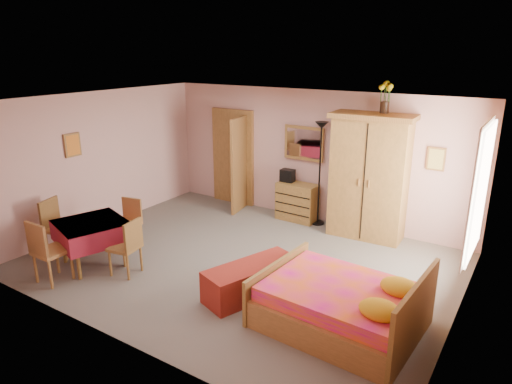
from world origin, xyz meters
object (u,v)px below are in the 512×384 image
Objects in this scene: floor_lamp at (320,174)px; chair_west at (61,228)px; wall_mirror at (304,143)px; chair_south at (52,251)px; wardrobe at (369,177)px; dining_table at (93,243)px; chair_east at (125,247)px; bench at (251,280)px; chest_of_drawers at (297,202)px; sunflower_vase at (385,97)px; bed at (340,293)px; stereo at (288,176)px; chair_north at (127,224)px.

floor_lamp is 4.74m from chair_west.
chair_south is at bearing -110.96° from wall_mirror.
wardrobe is 4.87m from dining_table.
chair_south is 1.04m from chair_east.
floor_lamp reaches higher than bench.
chair_south is (-0.05, -0.69, 0.13)m from dining_table.
chest_of_drawers is 3.68m from chair_east.
sunflower_vase is 0.28× the size of bed.
wall_mirror is 1.54m from wardrobe.
chest_of_drawers is 0.90× the size of chair_east.
chair_south is at bearing -130.87° from wardrobe.
stereo is at bearing 175.44° from wardrobe.
bench is 1.41× the size of chair_south.
bench is (-0.74, -3.06, -2.32)m from sunflower_vase.
chest_of_drawers is 0.81× the size of dining_table.
dining_table is (-2.66, -0.58, 0.13)m from bench.
bed is (1.74, -3.04, -0.57)m from floor_lamp.
wardrobe is (1.71, -0.06, 0.25)m from stereo.
floor_lamp is at bearing 97.58° from bench.
sunflower_vase is at bearing -151.40° from chair_north.
floor_lamp is 2.38× the size of chair_north.
dining_table is (-1.81, -3.56, -0.02)m from chest_of_drawers.
chair_west is (-2.54, -3.60, 0.10)m from chest_of_drawers.
chest_of_drawers is 3.36m from chair_north.
dining_table is at bearing -135.49° from wardrobe.
sunflower_vase reaches higher than wall_mirror.
stereo is at bearing -24.15° from chair_east.
chair_east is at bearing 45.54° from chair_south.
chair_east is at bearing -105.29° from wall_mirror.
wall_mirror is at bearing 175.32° from sunflower_vase.
stereo reaches higher than chair_north.
chair_south reaches higher than bed.
wardrobe reaches higher than dining_table.
wardrobe reaches higher than wall_mirror.
floor_lamp reaches higher than dining_table.
wall_mirror is 0.86× the size of dining_table.
chest_of_drawers is 2.69m from sunflower_vase.
dining_table is 0.75m from chair_west.
floor_lamp is at bearing 174.06° from wardrobe.
chair_east is (-1.58, -3.53, -0.57)m from floor_lamp.
floor_lamp reaches higher than bed.
wall_mirror reaches higher than bench.
stereo reaches higher than dining_table.
chair_north is at bearing -121.63° from chest_of_drawers.
chair_east reaches higher than chest_of_drawers.
floor_lamp is at bearing -20.05° from wall_mirror.
sunflower_vase is 4.97m from chair_east.
chest_of_drawers is 3.72m from bed.
chest_of_drawers is 1.19m from wall_mirror.
bed reaches higher than chest_of_drawers.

